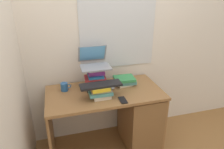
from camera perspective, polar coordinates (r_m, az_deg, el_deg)
ground_plane at (r=2.69m, az=-1.79°, el=-19.36°), size 6.00×6.00×0.00m
wall_back at (r=2.40m, az=-4.31°, el=10.66°), size 6.00×0.06×2.60m
wall_left at (r=2.03m, az=-26.52°, el=5.97°), size 0.05×6.00×2.60m
desk at (r=2.49m, az=5.37°, el=-11.21°), size 1.25×0.65×0.77m
book_stack_tall at (r=2.27m, az=-4.58°, el=-1.21°), size 0.24×0.21×0.24m
book_stack_keyboard_riser at (r=2.09m, az=-3.14°, el=-4.77°), size 0.24×0.17×0.14m
book_stack_side at (r=2.38m, az=3.62°, el=-1.72°), size 0.25×0.20×0.09m
laptop at (r=2.27m, az=-4.99°, el=3.69°), size 0.32×0.33×0.21m
keyboard at (r=2.06m, az=-3.13°, el=-2.88°), size 0.42×0.15×0.02m
computer_mouse at (r=2.30m, az=-0.12°, el=-3.52°), size 0.06×0.10×0.04m
mug at (r=2.30m, az=-13.07°, el=-3.37°), size 0.11×0.08×0.09m
cell_phone at (r=2.07m, az=3.03°, el=-7.11°), size 0.07×0.14×0.01m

